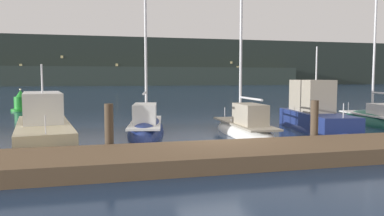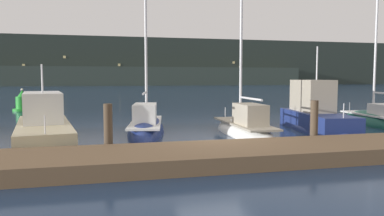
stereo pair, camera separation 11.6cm
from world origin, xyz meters
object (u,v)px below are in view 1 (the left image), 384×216
at_px(sailboat_berth_5, 146,131).
at_px(sailboat_berth_8, 378,123).
at_px(sailboat_berth_6, 244,131).
at_px(motorboat_berth_4, 44,133).
at_px(motorboat_berth_7, 315,121).
at_px(channel_buoy, 21,103).

bearing_deg(sailboat_berth_5, sailboat_berth_8, -0.40).
distance_m(sailboat_berth_6, sailboat_berth_8, 8.28).
xyz_separation_m(motorboat_berth_4, motorboat_berth_7, (12.26, 0.03, 0.11)).
bearing_deg(sailboat_berth_8, motorboat_berth_4, -176.94).
bearing_deg(sailboat_berth_6, motorboat_berth_7, 7.63).
height_order(sailboat_berth_6, motorboat_berth_7, sailboat_berth_6).
relative_size(motorboat_berth_4, sailboat_berth_8, 0.95).
relative_size(sailboat_berth_6, motorboat_berth_7, 1.25).
xyz_separation_m(sailboat_berth_5, channel_buoy, (-7.79, 13.98, 0.49)).
xyz_separation_m(motorboat_berth_4, sailboat_berth_8, (16.57, 0.89, -0.23)).
xyz_separation_m(sailboat_berth_6, sailboat_berth_8, (8.16, 1.37, -0.06)).
bearing_deg(motorboat_berth_4, motorboat_berth_7, 0.16).
distance_m(sailboat_berth_5, sailboat_berth_6, 4.43).
bearing_deg(motorboat_berth_4, sailboat_berth_6, -3.27).
bearing_deg(sailboat_berth_8, motorboat_berth_7, -168.84).
relative_size(motorboat_berth_7, channel_buoy, 3.67).
bearing_deg(channel_buoy, motorboat_berth_4, -76.58).
xyz_separation_m(sailboat_berth_5, sailboat_berth_6, (4.19, -1.45, 0.04)).
relative_size(motorboat_berth_4, sailboat_berth_5, 0.95).
height_order(motorboat_berth_4, motorboat_berth_7, motorboat_berth_7).
xyz_separation_m(sailboat_berth_5, sailboat_berth_8, (12.35, -0.09, -0.03)).
height_order(sailboat_berth_5, motorboat_berth_7, sailboat_berth_5).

